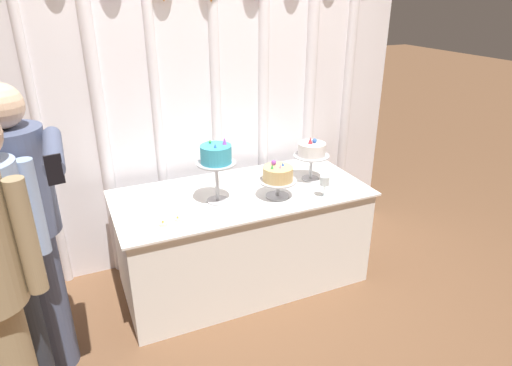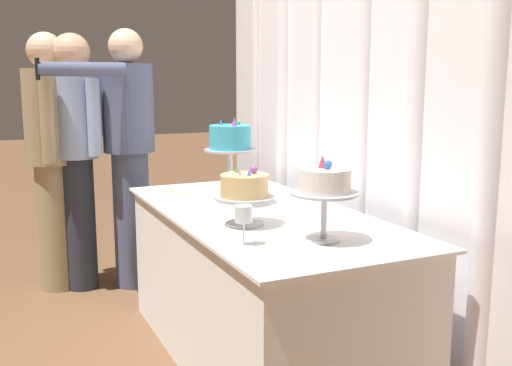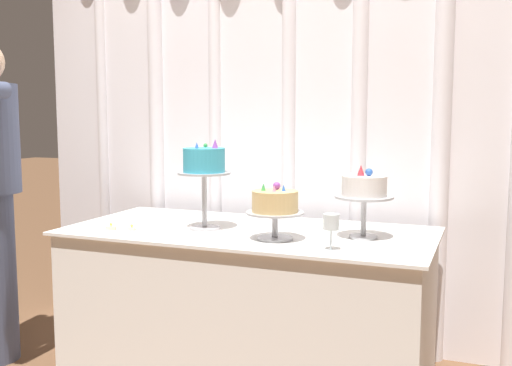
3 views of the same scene
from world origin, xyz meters
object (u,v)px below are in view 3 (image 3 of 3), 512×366
object	(u,v)px
cake_display_rightmost	(364,190)
wine_glass	(331,224)
tealight_far_left	(111,228)
tealight_near_left	(132,229)
cake_display_leftmost	(204,166)
cake_display_center	(275,205)
cake_table	(249,303)

from	to	relation	value
cake_display_rightmost	wine_glass	xyz separation A→B (m)	(-0.07, -0.31, -0.11)
tealight_far_left	tealight_near_left	distance (m)	0.10
cake_display_leftmost	tealight_far_left	xyz separation A→B (m)	(-0.42, -0.19, -0.31)
cake_display_leftmost	cake_display_center	distance (m)	0.45
cake_display_leftmost	tealight_far_left	bearing A→B (deg)	-156.18
cake_table	tealight_far_left	bearing A→B (deg)	-157.64
cake_table	cake_display_leftmost	size ratio (longest dim) A/B	4.02
wine_glass	tealight_near_left	world-z (taller)	wine_glass
cake_table	tealight_far_left	world-z (taller)	tealight_far_left
cake_table	cake_display_center	world-z (taller)	cake_display_center
tealight_far_left	tealight_near_left	xyz separation A→B (m)	(0.10, 0.03, -0.00)
cake_display_leftmost	tealight_near_left	xyz separation A→B (m)	(-0.32, -0.16, -0.31)
cake_table	cake_display_leftmost	xyz separation A→B (m)	(-0.20, -0.07, 0.69)
cake_display_leftmost	wine_glass	xyz separation A→B (m)	(0.70, -0.23, -0.20)
cake_table	tealight_near_left	world-z (taller)	tealight_near_left
cake_display_rightmost	tealight_near_left	xyz separation A→B (m)	(-1.09, -0.23, -0.21)
cake_table	wine_glass	world-z (taller)	wine_glass
cake_table	cake_display_center	distance (m)	0.59
cake_display_leftmost	tealight_far_left	world-z (taller)	cake_display_leftmost
cake_display_center	tealight_near_left	bearing A→B (deg)	-175.54
wine_glass	tealight_far_left	bearing A→B (deg)	177.57
cake_display_center	wine_glass	size ratio (longest dim) A/B	1.68
cake_display_leftmost	wine_glass	world-z (taller)	cake_display_leftmost
cake_display_center	tealight_far_left	world-z (taller)	cake_display_center
tealight_near_left	cake_display_center	bearing A→B (deg)	4.46
cake_table	tealight_near_left	size ratio (longest dim) A/B	46.76
tealight_far_left	tealight_near_left	bearing A→B (deg)	16.25
cake_display_leftmost	cake_display_center	size ratio (longest dim) A/B	1.70
cake_display_leftmost	tealight_near_left	size ratio (longest dim) A/B	11.63
cake_display_center	wine_glass	world-z (taller)	cake_display_center
cake_display_leftmost	wine_glass	distance (m)	0.76
cake_display_leftmost	tealight_far_left	size ratio (longest dim) A/B	8.69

